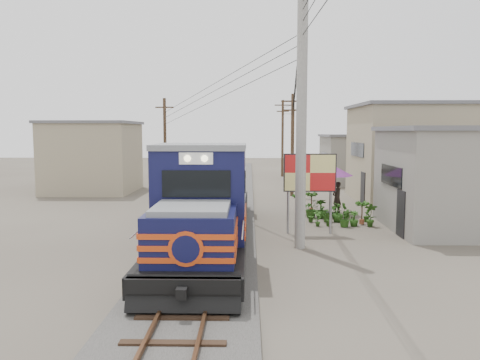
{
  "coord_description": "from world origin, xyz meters",
  "views": [
    {
      "loc": [
        1.56,
        -18.2,
        4.49
      ],
      "look_at": [
        1.11,
        3.57,
        2.2
      ],
      "focal_mm": 35.0,
      "sensor_mm": 36.0,
      "label": 1
    }
  ],
  "objects_px": {
    "vendor": "(337,198)",
    "locomotive": "(211,200)",
    "market_umbrella": "(330,170)",
    "billboard": "(310,175)"
  },
  "relations": [
    {
      "from": "vendor",
      "to": "locomotive",
      "type": "bearing_deg",
      "value": 6.14
    },
    {
      "from": "locomotive",
      "to": "market_umbrella",
      "type": "height_order",
      "value": "locomotive"
    },
    {
      "from": "locomotive",
      "to": "vendor",
      "type": "relative_size",
      "value": 9.18
    },
    {
      "from": "market_umbrella",
      "to": "vendor",
      "type": "bearing_deg",
      "value": 31.01
    },
    {
      "from": "market_umbrella",
      "to": "locomotive",
      "type": "bearing_deg",
      "value": -131.58
    },
    {
      "from": "locomotive",
      "to": "market_umbrella",
      "type": "distance_m",
      "value": 8.91
    },
    {
      "from": "billboard",
      "to": "vendor",
      "type": "xyz_separation_m",
      "value": [
        2.17,
        5.21,
        -1.73
      ]
    },
    {
      "from": "market_umbrella",
      "to": "billboard",
      "type": "bearing_deg",
      "value": -109.2
    },
    {
      "from": "market_umbrella",
      "to": "vendor",
      "type": "height_order",
      "value": "market_umbrella"
    },
    {
      "from": "locomotive",
      "to": "vendor",
      "type": "xyz_separation_m",
      "value": [
        6.35,
        6.92,
        -0.86
      ]
    }
  ]
}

